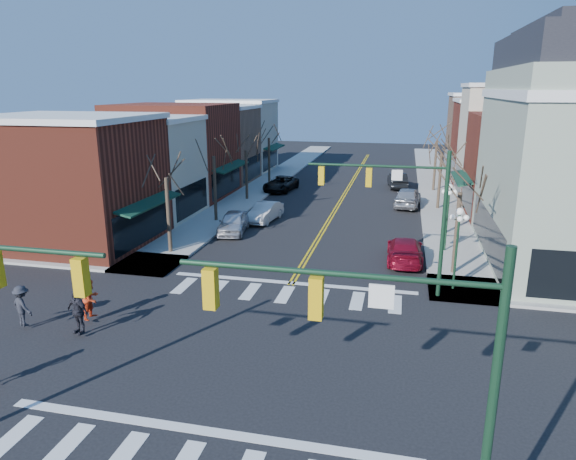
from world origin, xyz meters
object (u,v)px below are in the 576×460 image
Objects in this scene: lamppost_midblock at (448,206)px; car_left_near at (233,222)px; car_right_far at (397,180)px; car_left_far at (281,184)px; pedestrian_dark_b at (22,306)px; lamppost_corner at (458,235)px; car_right_near at (405,250)px; pedestrian_red_b at (91,299)px; pedestrian_dark_a at (77,311)px; car_left_mid at (265,212)px; car_right_mid at (408,197)px.

car_left_near is (-14.31, 1.38, -2.20)m from lamppost_midblock.
lamppost_midblock is 0.92× the size of car_right_far.
pedestrian_dark_b reaches higher than car_left_far.
lamppost_corner is 0.87× the size of car_right_near.
pedestrian_red_b reaches higher than car_left_near.
pedestrian_dark_b is (-2.41, -1.30, -0.02)m from pedestrian_red_b.
pedestrian_dark_a reaches higher than car_right_far.
car_right_far is (10.98, 19.78, 0.01)m from car_left_near.
car_left_mid is at bearing 62.61° from car_left_near.
pedestrian_dark_b reaches higher than car_right_mid.
lamppost_corner is 0.86× the size of car_right_mid.
lamppost_corner is at bearing -63.17° from pedestrian_red_b.
car_right_mid is (12.31, -4.46, 0.13)m from car_left_far.
car_left_mid is at bearing -5.89° from pedestrian_red_b.
car_right_near is at bearing -25.21° from car_left_near.
lamppost_corner reaches higher than car_right_near.
car_right_mid is at bearing 96.88° from lamppost_corner.
car_right_far is at bearing -77.37° from car_right_mid.
car_left_mid is at bearing -75.65° from car_left_far.
pedestrian_dark_b is at bearing -165.59° from pedestrian_dark_a.
lamppost_corner reaches higher than car_right_far.
lamppost_midblock reaches higher than car_right_mid.
car_right_mid is (10.71, 7.47, 0.14)m from car_left_mid.
car_left_mid is 20.60m from pedestrian_dark_b.
car_left_near is 15.06m from pedestrian_red_b.
pedestrian_dark_b is at bearing -97.52° from car_left_mid.
car_right_mid is at bearing 100.40° from lamppost_midblock.
pedestrian_dark_a reaches higher than car_left_far.
car_left_near is 16.74m from pedestrian_dark_b.
car_right_far is (11.27, 4.20, 0.06)m from car_left_far.
car_left_mid is 0.84× the size of car_left_far.
car_right_mid is 2.74× the size of pedestrian_red_b.
pedestrian_dark_b is (-3.89, -16.28, 0.29)m from car_left_near.
car_right_mid is at bearing 89.36° from car_right_far.
pedestrian_dark_b is at bearing 65.66° from car_right_mid.
pedestrian_dark_a is at bearing 42.77° from car_right_near.
pedestrian_dark_a is 1.07× the size of pedestrian_dark_b.
car_left_near is at bearing -3.02° from pedestrian_red_b.
pedestrian_red_b is at bearing -155.80° from lamppost_corner.
car_right_mid reaches higher than car_left_mid.
lamppost_corner is at bearing -34.48° from car_left_mid.
car_right_mid is at bearing -97.74° from pedestrian_dark_b.
pedestrian_red_b is at bearing 68.45° from car_right_mid.
pedestrian_dark_a is at bearing -159.52° from pedestrian_dark_b.
car_left_near is 0.95× the size of car_right_far.
lamppost_corner is 2.41× the size of pedestrian_dark_b.
lamppost_corner is 0.92× the size of car_right_far.
car_right_far is (-0.89, 23.53, 0.05)m from car_right_near.
car_right_far is at bearing -89.09° from car_right_near.
lamppost_corner and lamppost_midblock have the same top height.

